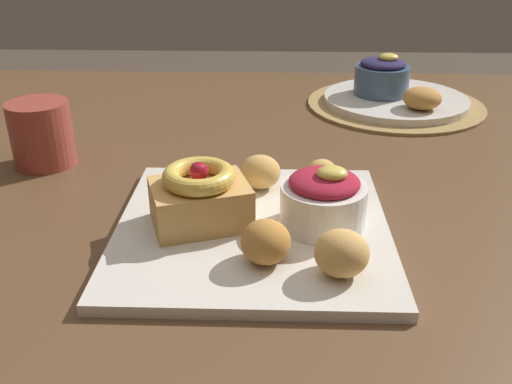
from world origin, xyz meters
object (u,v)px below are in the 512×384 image
object	(u,v)px
back_plate	(396,100)
coffee_mug	(42,134)
fritter_back	(342,253)
fritter_middle	(266,242)
fritter_front	(260,172)
front_plate	(255,229)
fritter_extra	(322,173)
cake_slice	(200,197)
berry_ramekin	(324,199)
back_pastry	(422,98)
back_ramekin	(382,76)

from	to	relation	value
back_plate	coffee_mug	xyz separation A→B (m)	(-0.52, -0.27, 0.03)
fritter_back	coffee_mug	size ratio (longest dim) A/B	0.58
fritter_middle	fritter_back	xyz separation A→B (m)	(0.07, -0.02, 0.00)
fritter_front	back_plate	xyz separation A→B (m)	(0.23, 0.36, -0.02)
front_plate	coffee_mug	distance (m)	0.34
fritter_front	fritter_middle	world-z (taller)	fritter_middle
fritter_extra	front_plate	bearing A→B (deg)	-128.25
front_plate	coffee_mug	world-z (taller)	coffee_mug
cake_slice	berry_ramekin	distance (m)	0.13
fritter_back	fritter_extra	xyz separation A→B (m)	(-0.00, 0.18, -0.01)
front_plate	back_plate	distance (m)	0.50
fritter_middle	coffee_mug	distance (m)	0.39
cake_slice	berry_ramekin	xyz separation A→B (m)	(0.13, 0.00, -0.00)
fritter_front	fritter_extra	size ratio (longest dim) A/B	1.32
back_plate	coffee_mug	size ratio (longest dim) A/B	2.89
fritter_back	back_pastry	size ratio (longest dim) A/B	0.80
berry_ramekin	fritter_back	size ratio (longest dim) A/B	1.80
berry_ramekin	back_ramekin	distance (m)	0.48
berry_ramekin	back_ramekin	world-z (taller)	back_ramekin
back_pastry	fritter_extra	bearing A→B (deg)	-122.59
coffee_mug	back_ramekin	bearing A→B (deg)	29.88
back_plate	back_pastry	world-z (taller)	back_pastry
front_plate	back_pastry	size ratio (longest dim) A/B	4.56
fritter_extra	back_plate	bearing A→B (deg)	66.27
back_pastry	berry_ramekin	bearing A→B (deg)	-116.37
cake_slice	back_plate	distance (m)	0.53
back_ramekin	coffee_mug	distance (m)	0.57
fritter_extra	back_pastry	world-z (taller)	back_pastry
fritter_back	back_pastry	world-z (taller)	fritter_back
berry_ramekin	back_pastry	size ratio (longest dim) A/B	1.43
fritter_front	fritter_extra	xyz separation A→B (m)	(0.07, 0.01, -0.00)
fritter_front	back_ramekin	world-z (taller)	back_ramekin
fritter_back	coffee_mug	xyz separation A→B (m)	(-0.37, 0.26, 0.01)
back_ramekin	fritter_back	bearing A→B (deg)	-102.89
berry_ramekin	back_ramekin	size ratio (longest dim) A/B	0.94
back_ramekin	back_pastry	distance (m)	0.10
back_ramekin	coffee_mug	world-z (taller)	back_ramekin
fritter_front	back_plate	size ratio (longest dim) A/B	0.19
berry_ramekin	fritter_middle	distance (m)	0.09
coffee_mug	fritter_front	bearing A→B (deg)	-16.86
cake_slice	fritter_back	bearing A→B (deg)	-32.64
fritter_middle	fritter_back	bearing A→B (deg)	-15.14
fritter_extra	cake_slice	bearing A→B (deg)	-144.30
fritter_extra	back_ramekin	xyz separation A→B (m)	(0.13, 0.37, 0.02)
back_pastry	fritter_back	bearing A→B (deg)	-110.81
cake_slice	back_pastry	world-z (taller)	cake_slice
back_plate	back_ramekin	size ratio (longest dim) A/B	2.62
berry_ramekin	back_plate	xyz separation A→B (m)	(0.16, 0.45, -0.03)
fritter_extra	berry_ramekin	bearing A→B (deg)	-93.53
berry_ramekin	back_plate	bearing A→B (deg)	70.22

